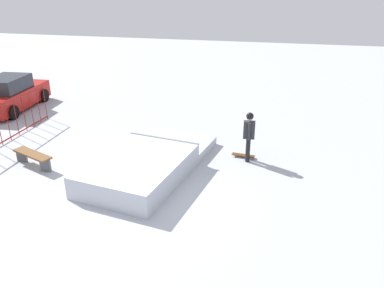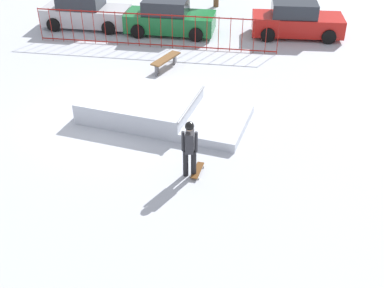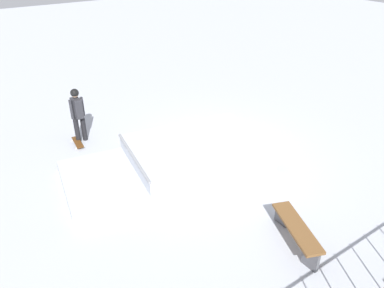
{
  "view_description": "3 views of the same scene",
  "coord_description": "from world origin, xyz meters",
  "views": [
    {
      "loc": [
        -8.96,
        -3.84,
        5.76
      ],
      "look_at": [
        1.95,
        -1.25,
        0.9
      ],
      "focal_mm": 35.81,
      "sensor_mm": 36.0,
      "label": 1
    },
    {
      "loc": [
        4.88,
        -13.68,
        8.14
      ],
      "look_at": [
        3.1,
        -2.88,
        1.0
      ],
      "focal_mm": 45.49,
      "sensor_mm": 36.0,
      "label": 2
    },
    {
      "loc": [
        6.02,
        7.62,
        5.69
      ],
      "look_at": [
        0.91,
        0.05,
        0.6
      ],
      "focal_mm": 35.34,
      "sensor_mm": 36.0,
      "label": 3
    }
  ],
  "objects": [
    {
      "name": "skater",
      "position": [
        3.05,
        -2.95,
        1.01
      ],
      "size": [
        0.44,
        0.4,
        1.73
      ],
      "rotation": [
        0.0,
        0.0,
        1.66
      ],
      "color": "black",
      "rests_on": "ground"
    },
    {
      "name": "skate_ramp",
      "position": [
        1.32,
        0.11,
        0.32
      ],
      "size": [
        5.75,
        3.44,
        0.74
      ],
      "rotation": [
        0.0,
        0.0,
        -0.16
      ],
      "color": "silver",
      "rests_on": "ground"
    },
    {
      "name": "park_bench",
      "position": [
        0.93,
        3.92,
        0.36
      ],
      "size": [
        0.95,
        1.64,
        0.48
      ],
      "rotation": [
        0.0,
        0.0,
        4.34
      ],
      "color": "brown",
      "rests_on": "ground"
    },
    {
      "name": "perimeter_fence",
      "position": [
        0.0,
        6.16,
        0.77
      ],
      "size": [
        10.6,
        0.13,
        1.5
      ],
      "rotation": [
        0.0,
        0.0,
        0.01
      ],
      "color": "maroon",
      "rests_on": "ground"
    },
    {
      "name": "parked_car_silver",
      "position": [
        -3.91,
        8.16,
        0.72
      ],
      "size": [
        4.1,
        1.93,
        1.6
      ],
      "rotation": [
        0.0,
        0.0,
        0.0
      ],
      "color": "#B7B7BC",
      "rests_on": "ground"
    },
    {
      "name": "ground_plane",
      "position": [
        0.0,
        0.0,
        0.0
      ],
      "size": [
        60.0,
        60.0,
        0.0
      ],
      "primitive_type": "plane",
      "color": "#B2B7C1"
    },
    {
      "name": "skateboard",
      "position": [
        3.24,
        -2.79,
        0.08
      ],
      "size": [
        0.32,
        0.82,
        0.09
      ],
      "rotation": [
        0.0,
        0.0,
        1.46
      ],
      "color": "#593314",
      "rests_on": "ground"
    },
    {
      "name": "parked_car_red",
      "position": [
        6.08,
        8.53,
        0.72
      ],
      "size": [
        4.22,
        2.17,
        1.6
      ],
      "rotation": [
        0.0,
        0.0,
        0.08
      ],
      "color": "red",
      "rests_on": "ground"
    },
    {
      "name": "parked_car_green",
      "position": [
        0.25,
        7.94,
        0.72
      ],
      "size": [
        4.1,
        1.92,
        1.6
      ],
      "rotation": [
        0.0,
        0.0,
        0.0
      ],
      "color": "#196B33",
      "rests_on": "ground"
    }
  ]
}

